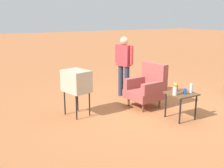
# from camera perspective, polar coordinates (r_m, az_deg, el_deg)

# --- Properties ---
(ground_plane) EXTENTS (60.00, 60.00, 0.00)m
(ground_plane) POSITION_cam_1_polar(r_m,az_deg,el_deg) (6.83, 8.43, -4.71)
(ground_plane) COLOR #B76B3D
(armchair) EXTENTS (0.84, 0.85, 1.06)m
(armchair) POSITION_cam_1_polar(r_m,az_deg,el_deg) (6.73, 7.41, -0.53)
(armchair) COLOR brown
(armchair) RESTS_ON ground
(side_table) EXTENTS (0.56, 0.56, 0.58)m
(side_table) POSITION_cam_1_polar(r_m,az_deg,el_deg) (6.04, 14.25, -2.56)
(side_table) COLOR black
(side_table) RESTS_ON ground
(tv_on_stand) EXTENTS (0.69, 0.57, 1.03)m
(tv_on_stand) POSITION_cam_1_polar(r_m,az_deg,el_deg) (6.04, -7.45, 0.55)
(tv_on_stand) COLOR black
(tv_on_stand) RESTS_ON ground
(person_standing) EXTENTS (0.53, 0.35, 1.64)m
(person_standing) POSITION_cam_1_polar(r_m,az_deg,el_deg) (7.42, 2.51, 4.45)
(person_standing) COLOR #2D3347
(person_standing) RESTS_ON ground
(bottle_short_clear) EXTENTS (0.06, 0.06, 0.20)m
(bottle_short_clear) POSITION_cam_1_polar(r_m,az_deg,el_deg) (6.05, 16.24, -0.86)
(bottle_short_clear) COLOR silver
(bottle_short_clear) RESTS_ON side_table
(soda_can_blue) EXTENTS (0.07, 0.07, 0.12)m
(soda_can_blue) POSITION_cam_1_polar(r_m,az_deg,el_deg) (5.92, 15.00, -1.49)
(soda_can_blue) COLOR blue
(soda_can_blue) RESTS_ON side_table
(soda_can_red) EXTENTS (0.07, 0.07, 0.12)m
(soda_can_red) POSITION_cam_1_polar(r_m,az_deg,el_deg) (6.12, 13.33, -0.88)
(soda_can_red) COLOR red
(soda_can_red) RESTS_ON side_table
(flower_vase) EXTENTS (0.15, 0.09, 0.27)m
(flower_vase) POSITION_cam_1_polar(r_m,az_deg,el_deg) (5.78, 13.05, -0.86)
(flower_vase) COLOR silver
(flower_vase) RESTS_ON side_table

